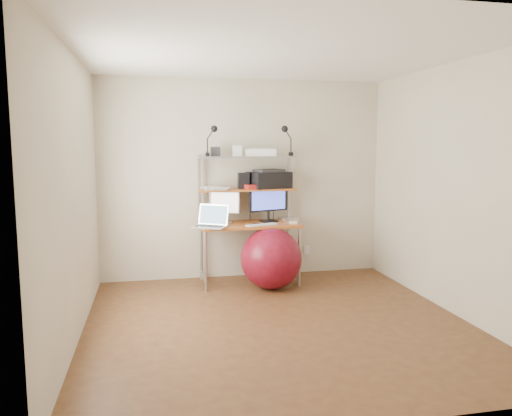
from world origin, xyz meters
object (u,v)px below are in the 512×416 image
at_px(monitor_silver, 225,205).
at_px(exercise_ball, 271,259).
at_px(laptop, 212,222).
at_px(monitor_black, 269,200).
at_px(printer, 269,179).

xyz_separation_m(monitor_silver, exercise_ball, (0.48, -0.43, -0.60)).
height_order(monitor_silver, laptop, monitor_silver).
relative_size(monitor_black, exercise_ball, 0.73).
distance_m(monitor_silver, laptop, 0.38).
height_order(monitor_silver, monitor_black, monitor_black).
bearing_deg(laptop, monitor_black, 48.68).
distance_m(monitor_black, exercise_ball, 0.75).
bearing_deg(monitor_silver, monitor_black, 13.23).
relative_size(monitor_silver, laptop, 0.89).
bearing_deg(laptop, printer, 53.99).
height_order(monitor_silver, exercise_ball, monitor_silver).
height_order(monitor_black, printer, printer).
distance_m(monitor_black, laptop, 0.80).
bearing_deg(laptop, monitor_silver, 86.62).
bearing_deg(exercise_ball, printer, 80.19).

